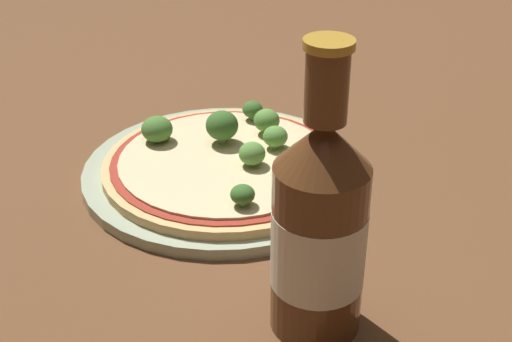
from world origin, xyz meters
The scene contains 12 objects.
ground_plane centered at (0.00, 0.00, 0.00)m, with size 3.00×3.00×0.00m, color brown.
plate centered at (0.01, -0.02, 0.01)m, with size 0.29×0.29×0.01m.
pizza centered at (0.02, -0.02, 0.02)m, with size 0.26×0.26×0.01m.
broccoli_floret_0 centered at (0.04, 0.02, 0.04)m, with size 0.03×0.03×0.02m.
broccoli_floret_1 centered at (-0.01, 0.00, 0.05)m, with size 0.03×0.03×0.04m.
broccoli_floret_2 centered at (-0.02, 0.07, 0.04)m, with size 0.02×0.02×0.02m.
broccoli_floret_3 centered at (0.02, 0.05, 0.04)m, with size 0.03×0.03×0.03m.
broccoli_floret_4 centered at (0.09, -0.09, 0.04)m, with size 0.02×0.02×0.02m.
broccoli_floret_5 centered at (-0.07, -0.04, 0.04)m, with size 0.03×0.03×0.03m.
broccoli_floret_6 centered at (0.05, -0.02, 0.04)m, with size 0.03×0.03×0.02m.
broccoli_floret_7 centered at (0.09, 0.01, 0.04)m, with size 0.03×0.03×0.03m.
beer_bottle centered at (0.21, -0.15, 0.09)m, with size 0.07×0.07×0.23m.
Camera 1 is at (0.43, -0.52, 0.38)m, focal length 50.00 mm.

